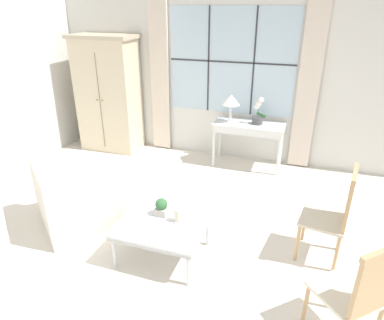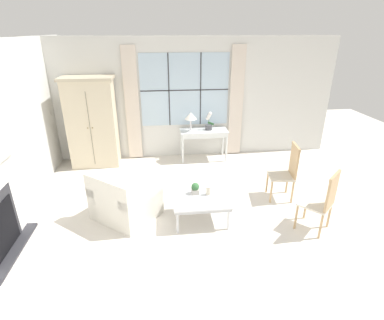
{
  "view_description": "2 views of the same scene",
  "coord_description": "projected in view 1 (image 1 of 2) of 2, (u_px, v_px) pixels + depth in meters",
  "views": [
    {
      "loc": [
        1.23,
        -2.51,
        2.48
      ],
      "look_at": [
        0.15,
        0.65,
        0.94
      ],
      "focal_mm": 32.0,
      "sensor_mm": 36.0,
      "label": 1
    },
    {
      "loc": [
        -0.61,
        -3.99,
        2.91
      ],
      "look_at": [
        -0.11,
        0.46,
        0.96
      ],
      "focal_mm": 28.0,
      "sensor_mm": 36.0,
      "label": 2
    }
  ],
  "objects": [
    {
      "name": "ground_plane",
      "position": [
        158.0,
        265.0,
        3.56
      ],
      "size": [
        14.0,
        14.0,
        0.0
      ],
      "primitive_type": "plane",
      "color": "silver"
    },
    {
      "name": "wall_back_windowed",
      "position": [
        231.0,
        76.0,
        5.57
      ],
      "size": [
        7.2,
        0.14,
        2.8
      ],
      "color": "silver",
      "rests_on": "ground_plane"
    },
    {
      "name": "console_table",
      "position": [
        249.0,
        129.0,
        5.48
      ],
      "size": [
        1.12,
        0.49,
        0.73
      ],
      "color": "silver",
      "rests_on": "ground_plane"
    },
    {
      "name": "table_lamp",
      "position": [
        231.0,
        101.0,
        5.37
      ],
      "size": [
        0.28,
        0.28,
        0.44
      ],
      "color": "silver",
      "rests_on": "console_table"
    },
    {
      "name": "armchair_upholstered",
      "position": [
        76.0,
        202.0,
        4.14
      ],
      "size": [
        1.24,
        1.23,
        0.84
      ],
      "color": "silver",
      "rests_on": "ground_plane"
    },
    {
      "name": "side_chair_wooden",
      "position": [
        336.0,
        211.0,
        3.42
      ],
      "size": [
        0.5,
        0.5,
        1.05
      ],
      "color": "beige",
      "rests_on": "ground_plane"
    },
    {
      "name": "accent_chair_wooden",
      "position": [
        360.0,
        291.0,
        2.5
      ],
      "size": [
        0.62,
        0.62,
        1.02
      ],
      "color": "beige",
      "rests_on": "ground_plane"
    },
    {
      "name": "potted_orchid",
      "position": [
        258.0,
        113.0,
        5.35
      ],
      "size": [
        0.21,
        0.16,
        0.43
      ],
      "color": "#4C4C51",
      "rests_on": "console_table"
    },
    {
      "name": "potted_plant_small",
      "position": [
        161.0,
        207.0,
        3.63
      ],
      "size": [
        0.13,
        0.13,
        0.19
      ],
      "color": "#BCB7AD",
      "rests_on": "coffee_table"
    },
    {
      "name": "pillar_candle",
      "position": [
        178.0,
        216.0,
        3.53
      ],
      "size": [
        0.11,
        0.11,
        0.16
      ],
      "color": "silver",
      "rests_on": "coffee_table"
    },
    {
      "name": "coffee_table",
      "position": [
        162.0,
        227.0,
        3.54
      ],
      "size": [
        0.9,
        0.74,
        0.41
      ],
      "color": "silver",
      "rests_on": "ground_plane"
    },
    {
      "name": "armoire",
      "position": [
        108.0,
        94.0,
        6.05
      ],
      "size": [
        1.11,
        0.62,
        2.01
      ],
      "color": "beige",
      "rests_on": "ground_plane"
    }
  ]
}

